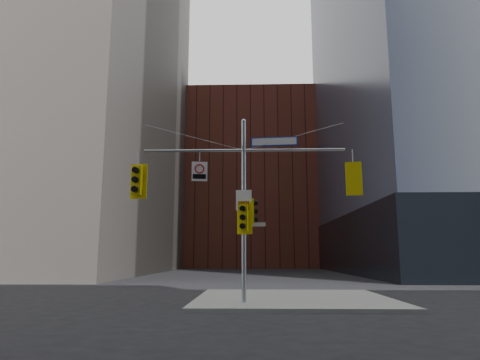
# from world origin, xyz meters

# --- Properties ---
(ground) EXTENTS (160.00, 160.00, 0.00)m
(ground) POSITION_xyz_m (0.00, 0.00, 0.00)
(ground) COLOR black
(ground) RESTS_ON ground
(sidewalk_corner) EXTENTS (8.00, 8.00, 0.15)m
(sidewalk_corner) POSITION_xyz_m (2.00, 4.00, 0.07)
(sidewalk_corner) COLOR gray
(sidewalk_corner) RESTS_ON ground
(brick_midrise) EXTENTS (26.00, 20.00, 28.00)m
(brick_midrise) POSITION_xyz_m (0.00, 58.00, 14.00)
(brick_midrise) COLOR maroon
(brick_midrise) RESTS_ON ground
(signal_assembly) EXTENTS (8.00, 0.80, 7.30)m
(signal_assembly) POSITION_xyz_m (0.00, 1.99, 4.42)
(signal_assembly) COLOR #94969C
(signal_assembly) RESTS_ON ground
(traffic_light_west_arm) EXTENTS (0.68, 0.57, 1.42)m
(traffic_light_west_arm) POSITION_xyz_m (-4.24, 2.01, 4.80)
(traffic_light_west_arm) COLOR yellow
(traffic_light_west_arm) RESTS_ON ground
(traffic_light_east_arm) EXTENTS (0.62, 0.55, 1.32)m
(traffic_light_east_arm) POSITION_xyz_m (4.29, 1.99, 4.80)
(traffic_light_east_arm) COLOR yellow
(traffic_light_east_arm) RESTS_ON ground
(traffic_light_pole_side) EXTENTS (0.38, 0.32, 0.97)m
(traffic_light_pole_side) POSITION_xyz_m (0.32, 2.00, 3.56)
(traffic_light_pole_side) COLOR yellow
(traffic_light_pole_side) RESTS_ON ground
(traffic_light_pole_front) EXTENTS (0.59, 0.52, 1.24)m
(traffic_light_pole_front) POSITION_xyz_m (0.00, 1.73, 3.29)
(traffic_light_pole_front) COLOR yellow
(traffic_light_pole_front) RESTS_ON ground
(street_sign_blade) EXTENTS (1.88, 0.22, 0.37)m
(street_sign_blade) POSITION_xyz_m (1.21, 2.00, 6.35)
(street_sign_blade) COLOR navy
(street_sign_blade) RESTS_ON ground
(regulatory_sign_arm) EXTENTS (0.62, 0.13, 0.78)m
(regulatory_sign_arm) POSITION_xyz_m (-1.75, 1.97, 5.17)
(regulatory_sign_arm) COLOR silver
(regulatory_sign_arm) RESTS_ON ground
(regulatory_sign_pole) EXTENTS (0.61, 0.11, 0.79)m
(regulatory_sign_pole) POSITION_xyz_m (0.00, 1.88, 3.96)
(regulatory_sign_pole) COLOR silver
(regulatory_sign_pole) RESTS_ON ground
(street_blade_ew) EXTENTS (0.78, 0.13, 0.16)m
(street_blade_ew) POSITION_xyz_m (0.45, 2.00, 3.05)
(street_blade_ew) COLOR silver
(street_blade_ew) RESTS_ON ground
(street_blade_ns) EXTENTS (0.07, 0.77, 0.15)m
(street_blade_ns) POSITION_xyz_m (0.00, 2.45, 2.77)
(street_blade_ns) COLOR #145926
(street_blade_ns) RESTS_ON ground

